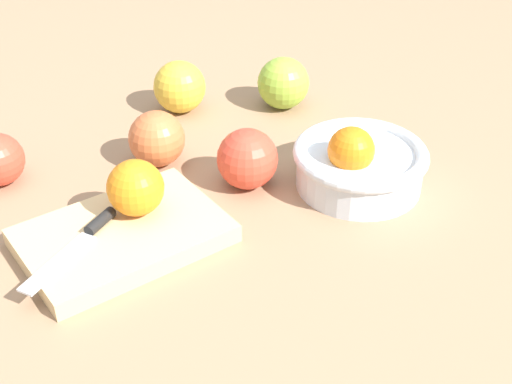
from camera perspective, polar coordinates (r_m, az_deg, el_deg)
name	(u,v)px	position (r m, az deg, el deg)	size (l,w,h in m)	color
ground_plane	(204,187)	(0.94, -4.27, 0.37)	(2.40, 2.40, 0.00)	#997556
bowl	(359,163)	(0.93, 8.41, 2.33)	(0.18, 0.18, 0.09)	silver
cutting_board	(123,235)	(0.85, -10.84, -3.52)	(0.24, 0.16, 0.02)	#DBB77F
orange_on_board	(135,188)	(0.85, -9.84, 0.34)	(0.07, 0.07, 0.07)	orange
knife	(83,238)	(0.83, -13.98, -3.71)	(0.15, 0.07, 0.01)	silver
apple_front_left	(283,83)	(1.12, 2.25, 8.90)	(0.08, 0.08, 0.08)	#8EB738
apple_back_left	(247,159)	(0.92, -0.71, 2.73)	(0.08, 0.08, 0.08)	#D6422D
apple_front_left_2	(180,87)	(1.12, -6.28, 8.55)	(0.08, 0.08, 0.08)	gold
apple_front_center	(157,139)	(0.98, -8.13, 4.34)	(0.08, 0.08, 0.08)	#CC6638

